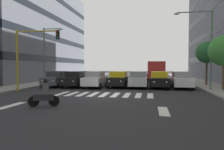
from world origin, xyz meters
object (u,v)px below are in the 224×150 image
(car_2, at_px, (138,79))
(street_lamp_left, at_px, (205,40))
(car_1, at_px, (159,80))
(street_tree_0, at_px, (224,51))
(car_6, at_px, (57,79))
(street_lamp_right, at_px, (47,50))
(street_tree_1, at_px, (207,52))
(car_4, at_px, (95,79))
(traffic_light_gantry, at_px, (29,50))
(motorcycle_with_rider, at_px, (44,95))
(car_3, at_px, (118,79))
(car_0, at_px, (181,80))
(bus_behind_traffic, at_px, (155,69))
(car_5, at_px, (76,79))

(car_2, xyz_separation_m, street_lamp_left, (-6.10, 1.63, 3.76))
(car_1, distance_m, street_tree_0, 6.50)
(car_6, relative_size, street_lamp_right, 0.66)
(street_lamp_right, relative_size, street_tree_0, 1.40)
(car_2, xyz_separation_m, street_tree_1, (-7.54, -3.18, 2.95))
(car_4, height_order, traffic_light_gantry, traffic_light_gantry)
(motorcycle_with_rider, distance_m, street_lamp_right, 14.68)
(car_3, height_order, motorcycle_with_rider, car_3)
(motorcycle_with_rider, distance_m, street_lamp_left, 14.97)
(car_2, distance_m, car_4, 4.60)
(car_6, relative_size, street_tree_0, 0.92)
(car_0, xyz_separation_m, bus_behind_traffic, (2.19, -13.50, 0.97))
(car_6, relative_size, street_tree_1, 0.90)
(car_1, xyz_separation_m, car_6, (11.14, 0.37, 0.00))
(car_1, relative_size, street_tree_1, 0.90)
(car_0, bearing_deg, car_3, -0.85)
(traffic_light_gantry, bearing_deg, car_6, -93.55)
(bus_behind_traffic, distance_m, traffic_light_gantry, 22.12)
(street_lamp_right, bearing_deg, car_1, 174.20)
(car_1, height_order, car_6, same)
(car_3, bearing_deg, motorcycle_with_rider, 77.85)
(car_1, bearing_deg, car_3, -1.52)
(car_0, xyz_separation_m, car_3, (6.48, -0.10, 0.00))
(car_5, bearing_deg, bus_behind_traffic, -122.57)
(car_0, bearing_deg, car_5, 2.55)
(car_0, height_order, street_lamp_left, street_lamp_left)
(car_5, xyz_separation_m, street_tree_1, (-14.35, -3.61, 2.95))
(motorcycle_with_rider, bearing_deg, street_tree_0, -143.10)
(car_4, bearing_deg, street_lamp_left, 174.45)
(car_2, bearing_deg, street_tree_1, -157.12)
(traffic_light_gantry, bearing_deg, street_lamp_left, -166.70)
(car_3, bearing_deg, bus_behind_traffic, -107.74)
(motorcycle_with_rider, xyz_separation_m, traffic_light_gantry, (4.69, -6.02, 3.03))
(car_6, xyz_separation_m, motorcycle_with_rider, (-4.38, 10.97, -0.24))
(car_2, distance_m, traffic_light_gantry, 11.06)
(car_2, distance_m, car_6, 9.01)
(motorcycle_with_rider, height_order, street_tree_1, street_tree_1)
(car_5, xyz_separation_m, bus_behind_traffic, (-8.94, -14.00, 0.97))
(car_2, height_order, car_6, same)
(street_lamp_right, relative_size, street_tree_1, 1.37)
(street_lamp_right, bearing_deg, car_2, 172.86)
(car_1, xyz_separation_m, bus_behind_traffic, (0.00, -13.52, 0.97))
(car_2, relative_size, car_3, 1.00)
(car_1, distance_m, motorcycle_with_rider, 13.20)
(car_0, height_order, car_2, same)
(car_4, height_order, car_5, same)
(street_tree_0, bearing_deg, car_6, -6.13)
(car_5, relative_size, motorcycle_with_rider, 2.70)
(motorcycle_with_rider, bearing_deg, street_tree_1, -130.02)
(street_lamp_left, bearing_deg, car_6, -4.95)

